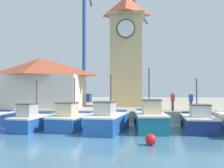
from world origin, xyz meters
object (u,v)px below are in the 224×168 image
at_px(fishing_boat_mid_right, 108,121).
at_px(port_crane_near, 84,48).
at_px(clock_tower, 127,48).
at_px(dock_worker_near_tower, 191,101).
at_px(warehouse_left, 41,82).
at_px(mooring_buoy, 151,140).
at_px(dock_worker_along_quay, 173,101).
at_px(port_crane_far, 129,62).
at_px(fishing_boat_center, 71,120).
at_px(fishing_boat_right_outer, 198,121).
at_px(fishing_boat_mid_left, 32,121).
at_px(fishing_boat_right_inner, 150,119).

bearing_deg(fishing_boat_mid_right, port_crane_near, 106.65).
distance_m(clock_tower, port_crane_near, 11.88).
bearing_deg(dock_worker_near_tower, warehouse_left, 166.47).
relative_size(fishing_boat_mid_right, mooring_buoy, 9.00).
xyz_separation_m(dock_worker_near_tower, dock_worker_along_quay, (-1.49, 0.33, 0.00)).
height_order(warehouse_left, port_crane_far, port_crane_far).
bearing_deg(mooring_buoy, dock_worker_along_quay, 75.64).
bearing_deg(fishing_boat_center, clock_tower, 68.32).
bearing_deg(mooring_buoy, fishing_boat_right_outer, 55.15).
distance_m(fishing_boat_right_outer, dock_worker_along_quay, 4.21).
distance_m(fishing_boat_mid_left, mooring_buoy, 9.59).
distance_m(fishing_boat_mid_right, fishing_boat_right_outer, 6.49).
xyz_separation_m(fishing_boat_mid_right, fishing_boat_right_inner, (2.98, 0.74, 0.04)).
bearing_deg(mooring_buoy, warehouse_left, 131.64).
height_order(fishing_boat_right_outer, port_crane_far, port_crane_far).
xyz_separation_m(fishing_boat_right_inner, warehouse_left, (-11.01, 7.11, 2.98)).
distance_m(warehouse_left, mooring_buoy, 16.66).
height_order(fishing_boat_right_outer, clock_tower, clock_tower).
height_order(port_crane_far, dock_worker_along_quay, port_crane_far).
distance_m(warehouse_left, dock_worker_near_tower, 15.14).
bearing_deg(warehouse_left, port_crane_near, 80.05).
bearing_deg(dock_worker_near_tower, port_crane_near, 128.94).
bearing_deg(fishing_boat_right_outer, port_crane_near, 123.14).
bearing_deg(warehouse_left, fishing_boat_mid_right, -44.36).
bearing_deg(dock_worker_near_tower, clock_tower, 134.46).
distance_m(fishing_boat_mid_right, clock_tower, 12.28).
height_order(fishing_boat_center, dock_worker_near_tower, fishing_boat_center).
height_order(port_crane_near, port_crane_far, port_crane_near).
height_order(warehouse_left, mooring_buoy, warehouse_left).
xyz_separation_m(fishing_boat_mid_right, warehouse_left, (-8.03, 7.85, 3.01)).
bearing_deg(fishing_boat_mid_left, port_crane_far, 75.00).
relative_size(fishing_boat_right_inner, clock_tower, 0.38).
relative_size(clock_tower, dock_worker_along_quay, 8.52).
relative_size(fishing_boat_right_outer, clock_tower, 0.35).
distance_m(fishing_boat_mid_left, warehouse_left, 8.63).
distance_m(warehouse_left, port_crane_near, 13.29).
bearing_deg(dock_worker_along_quay, port_crane_near, 126.03).
distance_m(port_crane_far, dock_worker_near_tower, 21.05).
bearing_deg(port_crane_near, fishing_boat_right_inner, -64.97).
distance_m(fishing_boat_mid_right, warehouse_left, 11.63).
bearing_deg(fishing_boat_right_inner, dock_worker_along_quay, 61.66).
bearing_deg(fishing_boat_center, port_crane_far, 81.19).
relative_size(fishing_boat_center, clock_tower, 0.35).
distance_m(clock_tower, dock_worker_near_tower, 9.92).
xyz_separation_m(fishing_boat_center, mooring_buoy, (5.71, -5.08, -0.40)).
xyz_separation_m(fishing_boat_right_inner, mooring_buoy, (-0.19, -5.06, -0.50)).
relative_size(fishing_boat_right_inner, dock_worker_along_quay, 3.23).
relative_size(warehouse_left, port_crane_near, 0.42).
distance_m(mooring_buoy, dock_worker_along_quay, 9.43).
xyz_separation_m(fishing_boat_right_outer, clock_tower, (-5.59, 9.30, 6.87)).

